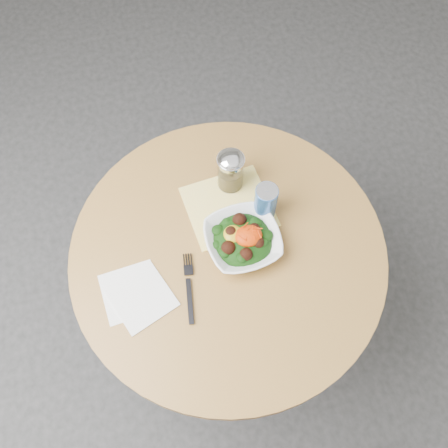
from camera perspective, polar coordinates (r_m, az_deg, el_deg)
ground at (r=2.12m, az=0.31°, el=-11.02°), size 6.00×6.00×0.00m
table at (r=1.60m, az=0.41°, el=-5.77°), size 0.90×0.90×0.75m
cloth_napkin at (r=1.47m, az=0.55°, el=1.98°), size 0.26×0.24×0.00m
paper_napkins at (r=1.38m, az=-9.99°, el=-8.00°), size 0.20×0.20×0.00m
salad_bowl at (r=1.39m, az=2.15°, el=-1.78°), size 0.22×0.22×0.08m
fork at (r=1.37m, az=-4.02°, el=-7.01°), size 0.06×0.20×0.00m
spice_shaker at (r=1.45m, az=0.75°, el=6.11°), size 0.08×0.08×0.14m
beverage_can at (r=1.42m, az=4.77°, el=2.58°), size 0.07×0.07×0.13m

